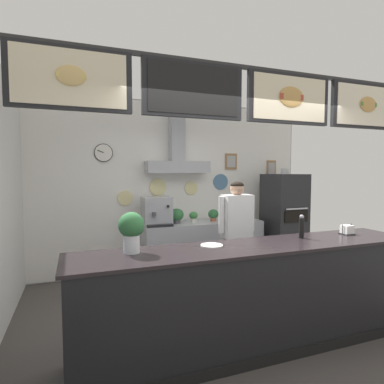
# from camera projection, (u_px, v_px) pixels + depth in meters

# --- Properties ---
(ground_plane) EXTENTS (5.95, 5.95, 0.00)m
(ground_plane) POSITION_uv_depth(u_px,v_px,m) (242.00, 334.00, 3.40)
(ground_plane) COLOR #3F3A38
(back_wall_assembly) EXTENTS (4.91, 2.60, 2.94)m
(back_wall_assembly) POSITION_uv_depth(u_px,v_px,m) (177.00, 181.00, 5.45)
(back_wall_assembly) COLOR gray
(back_wall_assembly) RESTS_ON ground_plane
(service_counter) EXTENTS (3.57, 0.67, 1.03)m
(service_counter) POSITION_uv_depth(u_px,v_px,m) (255.00, 296.00, 3.13)
(service_counter) COLOR black
(service_counter) RESTS_ON ground_plane
(back_prep_counter) EXTENTS (2.06, 0.62, 0.88)m
(back_prep_counter) POSITION_uv_depth(u_px,v_px,m) (202.00, 247.00, 5.45)
(back_prep_counter) COLOR #A3A5AD
(back_prep_counter) RESTS_ON ground_plane
(pizza_oven) EXTENTS (0.62, 0.70, 1.79)m
(pizza_oven) POSITION_uv_depth(u_px,v_px,m) (284.00, 221.00, 5.70)
(pizza_oven) COLOR #232326
(pizza_oven) RESTS_ON ground_plane
(shop_worker) EXTENTS (0.56, 0.24, 1.61)m
(shop_worker) POSITION_uv_depth(u_px,v_px,m) (237.00, 234.00, 4.43)
(shop_worker) COLOR #232328
(shop_worker) RESTS_ON ground_plane
(espresso_machine) EXTENTS (0.45, 0.46, 0.45)m
(espresso_machine) POSITION_uv_depth(u_px,v_px,m) (157.00, 211.00, 5.11)
(espresso_machine) COLOR #A3A5AD
(espresso_machine) RESTS_ON back_prep_counter
(potted_oregano) EXTENTS (0.18, 0.18, 0.21)m
(potted_oregano) POSITION_uv_depth(u_px,v_px,m) (213.00, 215.00, 5.48)
(potted_oregano) COLOR #9E563D
(potted_oregano) RESTS_ON back_prep_counter
(potted_thyme) EXTENTS (0.17, 0.17, 0.23)m
(potted_thyme) POSITION_uv_depth(u_px,v_px,m) (245.00, 212.00, 5.73)
(potted_thyme) COLOR #4C4C51
(potted_thyme) RESTS_ON back_prep_counter
(potted_rosemary) EXTENTS (0.23, 0.23, 0.25)m
(potted_rosemary) POSITION_uv_depth(u_px,v_px,m) (177.00, 215.00, 5.22)
(potted_rosemary) COLOR #4C4C51
(potted_rosemary) RESTS_ON back_prep_counter
(potted_sage) EXTENTS (0.14, 0.14, 0.18)m
(potted_sage) POSITION_uv_depth(u_px,v_px,m) (193.00, 216.00, 5.36)
(potted_sage) COLOR beige
(potted_sage) RESTS_ON back_prep_counter
(condiment_plate) EXTENTS (0.22, 0.22, 0.01)m
(condiment_plate) POSITION_uv_depth(u_px,v_px,m) (212.00, 245.00, 3.06)
(condiment_plate) COLOR white
(condiment_plate) RESTS_ON service_counter
(pepper_grinder) EXTENTS (0.05, 0.05, 0.26)m
(pepper_grinder) POSITION_uv_depth(u_px,v_px,m) (302.00, 227.00, 3.41)
(pepper_grinder) COLOR black
(pepper_grinder) RESTS_ON service_counter
(napkin_holder) EXTENTS (0.14, 0.13, 0.12)m
(napkin_holder) POSITION_uv_depth(u_px,v_px,m) (347.00, 230.00, 3.63)
(napkin_holder) COLOR #262628
(napkin_holder) RESTS_ON service_counter
(basil_vase) EXTENTS (0.23, 0.23, 0.36)m
(basil_vase) POSITION_uv_depth(u_px,v_px,m) (131.00, 230.00, 2.79)
(basil_vase) COLOR silver
(basil_vase) RESTS_ON service_counter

